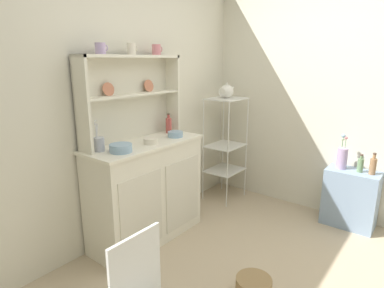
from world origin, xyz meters
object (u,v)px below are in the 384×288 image
(vinegar_bottle, at_px, (373,166))
(bakers_rack, at_px, (225,138))
(bowl_mixing_large, at_px, (121,148))
(hutch_shelf_unit, at_px, (130,92))
(porcelain_teapot, at_px, (227,91))
(floor_basket, at_px, (254,288))
(jam_bottle, at_px, (169,125))
(flower_vase, at_px, (342,157))
(oil_bottle, at_px, (360,165))
(utensil_jar, at_px, (99,144))
(side_shelf_blue, at_px, (350,198))
(cup_lilac_0, at_px, (101,48))
(hutch_cabinet, at_px, (146,190))

(vinegar_bottle, bearing_deg, bakers_rack, 97.51)
(bakers_rack, height_order, bowl_mixing_large, bakers_rack)
(hutch_shelf_unit, bearing_deg, porcelain_teapot, -10.57)
(floor_basket, bearing_deg, jam_bottle, 67.84)
(vinegar_bottle, bearing_deg, flower_vase, 89.84)
(hutch_shelf_unit, height_order, bowl_mixing_large, hutch_shelf_unit)
(oil_bottle, relative_size, vinegar_bottle, 0.85)
(utensil_jar, height_order, vinegar_bottle, utensil_jar)
(side_shelf_blue, relative_size, flower_vase, 1.66)
(bakers_rack, xyz_separation_m, cup_lilac_0, (-1.51, 0.18, 0.96))
(porcelain_teapot, height_order, oil_bottle, porcelain_teapot)
(bowl_mixing_large, xyz_separation_m, jam_bottle, (0.73, 0.16, 0.05))
(hutch_cabinet, xyz_separation_m, floor_basket, (-0.09, -1.15, -0.40))
(cup_lilac_0, bearing_deg, porcelain_teapot, -6.91)
(jam_bottle, bearing_deg, hutch_shelf_unit, 169.10)
(porcelain_teapot, bearing_deg, side_shelf_blue, -81.58)
(vinegar_bottle, bearing_deg, bowl_mixing_large, 139.35)
(floor_basket, height_order, utensil_jar, utensil_jar)
(hutch_shelf_unit, bearing_deg, utensil_jar, -168.06)
(floor_basket, bearing_deg, flower_vase, -5.32)
(floor_basket, bearing_deg, porcelain_teapot, 39.75)
(vinegar_bottle, bearing_deg, jam_bottle, 121.32)
(bowl_mixing_large, relative_size, utensil_jar, 0.70)
(hutch_shelf_unit, relative_size, flower_vase, 2.98)
(cup_lilac_0, height_order, vinegar_bottle, cup_lilac_0)
(side_shelf_blue, relative_size, floor_basket, 2.28)
(vinegar_bottle, bearing_deg, oil_bottle, 90.00)
(bowl_mixing_large, xyz_separation_m, porcelain_teapot, (1.53, 0.01, 0.32))
(floor_basket, xyz_separation_m, bowl_mixing_large, (-0.23, 1.07, 0.88))
(hutch_shelf_unit, bearing_deg, vinegar_bottle, -50.74)
(hutch_shelf_unit, distance_m, cup_lilac_0, 0.47)
(floor_basket, distance_m, flower_vase, 1.63)
(jam_bottle, distance_m, porcelain_teapot, 0.86)
(utensil_jar, bearing_deg, bakers_rack, -4.92)
(hutch_cabinet, distance_m, floor_basket, 1.22)
(side_shelf_blue, distance_m, flower_vase, 0.42)
(hutch_cabinet, xyz_separation_m, vinegar_bottle, (1.41, -1.56, 0.19))
(cup_lilac_0, xyz_separation_m, oil_bottle, (1.71, -1.58, -1.05))
(floor_basket, relative_size, cup_lilac_0, 2.68)
(hutch_shelf_unit, distance_m, flower_vase, 2.13)
(side_shelf_blue, xyz_separation_m, jam_bottle, (-1.00, 1.49, 0.71))
(side_shelf_blue, relative_size, jam_bottle, 2.98)
(hutch_shelf_unit, relative_size, porcelain_teapot, 4.27)
(flower_vase, height_order, vinegar_bottle, flower_vase)
(vinegar_bottle, bearing_deg, side_shelf_blue, 90.00)
(hutch_shelf_unit, distance_m, oil_bottle, 2.26)
(utensil_jar, bearing_deg, vinegar_bottle, -42.03)
(bowl_mixing_large, bearing_deg, utensil_jar, 119.63)
(bowl_mixing_large, distance_m, vinegar_bottle, 2.30)
(porcelain_teapot, bearing_deg, vinegar_bottle, -82.43)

